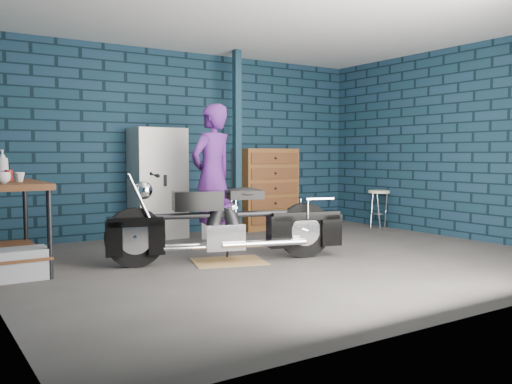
% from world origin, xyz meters
% --- Properties ---
extents(ground, '(6.00, 6.00, 0.00)m').
position_xyz_m(ground, '(0.00, 0.00, 0.00)').
color(ground, '#494644').
rests_on(ground, ground).
extents(room_walls, '(6.02, 5.01, 2.71)m').
position_xyz_m(room_walls, '(0.00, 0.55, 1.90)').
color(room_walls, '#102936').
rests_on(room_walls, ground).
extents(support_post, '(0.10, 0.10, 2.70)m').
position_xyz_m(support_post, '(0.55, 1.95, 1.35)').
color(support_post, '#112936').
rests_on(support_post, ground).
extents(workbench, '(0.60, 1.40, 0.91)m').
position_xyz_m(workbench, '(-2.68, 1.03, 0.46)').
color(workbench, brown).
rests_on(workbench, ground).
extents(drip_mat, '(0.91, 0.78, 0.01)m').
position_xyz_m(drip_mat, '(-0.59, 0.22, 0.00)').
color(drip_mat, '#9A7243').
rests_on(drip_mat, ground).
extents(motorcycle, '(2.32, 1.20, 0.99)m').
position_xyz_m(motorcycle, '(-0.59, 0.22, 0.49)').
color(motorcycle, black).
rests_on(motorcycle, ground).
extents(person, '(0.77, 0.62, 1.82)m').
position_xyz_m(person, '(-0.27, 1.20, 0.91)').
color(person, '#4D1D6E').
rests_on(person, ground).
extents(storage_bin, '(0.47, 0.33, 0.29)m').
position_xyz_m(storage_bin, '(-2.66, 0.56, 0.15)').
color(storage_bin, '#999BA2').
rests_on(storage_bin, ground).
extents(locker, '(0.72, 0.52, 1.55)m').
position_xyz_m(locker, '(-0.58, 2.23, 0.77)').
color(locker, beige).
rests_on(locker, ground).
extents(tool_chest, '(0.95, 0.53, 1.27)m').
position_xyz_m(tool_chest, '(1.25, 2.23, 0.64)').
color(tool_chest, brown).
rests_on(tool_chest, ground).
extents(shop_stool, '(0.42, 0.42, 0.61)m').
position_xyz_m(shop_stool, '(2.75, 1.24, 0.31)').
color(shop_stool, beige).
rests_on(shop_stool, ground).
extents(cup_a, '(0.16, 0.16, 0.11)m').
position_xyz_m(cup_a, '(-2.78, 0.69, 0.96)').
color(cup_a, beige).
rests_on(cup_a, workbench).
extents(cup_b, '(0.13, 0.13, 0.10)m').
position_xyz_m(cup_b, '(-2.61, 0.88, 0.96)').
color(cup_b, beige).
rests_on(cup_b, workbench).
extents(mug_purple, '(0.09, 0.09, 0.11)m').
position_xyz_m(mug_purple, '(-2.76, 1.04, 0.96)').
color(mug_purple, '#551A69').
rests_on(mug_purple, workbench).
extents(mug_red, '(0.08, 0.08, 0.11)m').
position_xyz_m(mug_red, '(-2.66, 1.17, 0.97)').
color(mug_red, maroon).
rests_on(mug_red, workbench).
extents(bottle, '(0.16, 0.16, 0.32)m').
position_xyz_m(bottle, '(-2.68, 1.45, 1.07)').
color(bottle, '#999BA2').
rests_on(bottle, workbench).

